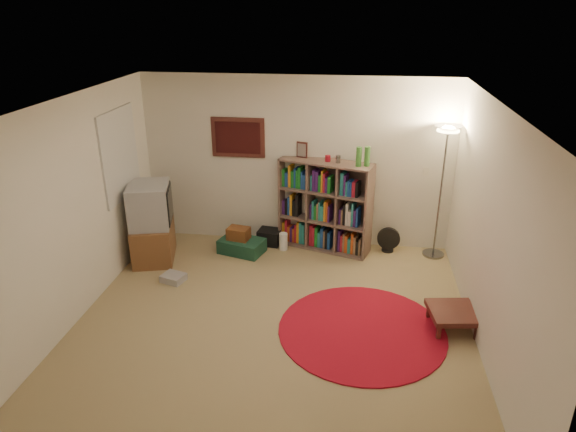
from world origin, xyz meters
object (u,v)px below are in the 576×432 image
floor_fan (388,240)px  suitcase (242,246)px  floor_lamp (446,149)px  bookshelf (324,207)px  side_table (453,313)px  tv_stand (152,224)px

floor_fan → suitcase: (-2.13, -0.31, -0.09)m
floor_lamp → suitcase: (-2.79, -0.28, -1.48)m
bookshelf → side_table: 2.51m
bookshelf → tv_stand: 2.46m
floor_fan → side_table: bearing=-71.0°
tv_stand → suitcase: size_ratio=1.57×
suitcase → side_table: side_table is taller
tv_stand → side_table: size_ratio=1.91×
side_table → floor_lamp: bearing=89.2°
bookshelf → suitcase: bookshelf is taller
floor_fan → tv_stand: 3.41m
floor_fan → floor_lamp: bearing=-2.0°
side_table → tv_stand: bearing=163.2°
bookshelf → floor_fan: size_ratio=4.27×
tv_stand → side_table: 4.15m
tv_stand → suitcase: bearing=1.8°
floor_lamp → tv_stand: floor_lamp is taller
floor_fan → suitcase: bearing=-171.4°
floor_lamp → tv_stand: size_ratio=1.70×
floor_fan → suitcase: floor_fan is taller
suitcase → floor_fan: bearing=24.7°
suitcase → bookshelf: bearing=32.5°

